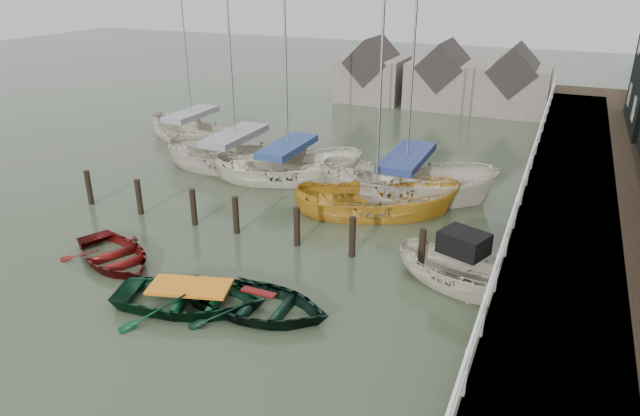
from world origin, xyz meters
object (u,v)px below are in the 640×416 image
at_px(sailboat_d, 405,194).
at_px(sailboat_c, 375,213).
at_px(sailboat_b, 288,178).
at_px(rowboat_green, 192,306).
at_px(sailboat_e, 193,140).
at_px(rowboat_dkgreen, 260,312).
at_px(rowboat_red, 115,262).
at_px(motorboat, 458,284).
at_px(sailboat_a, 237,168).

bearing_deg(sailboat_d, sailboat_c, 160.04).
relative_size(sailboat_b, sailboat_d, 0.92).
height_order(sailboat_b, sailboat_c, sailboat_b).
relative_size(rowboat_green, sailboat_d, 0.34).
bearing_deg(sailboat_c, sailboat_e, 43.53).
distance_m(rowboat_green, sailboat_b, 10.63).
height_order(rowboat_dkgreen, sailboat_d, sailboat_d).
bearing_deg(sailboat_e, rowboat_red, -136.79).
bearing_deg(sailboat_b, rowboat_green, 169.58).
height_order(motorboat, sailboat_b, sailboat_b).
bearing_deg(sailboat_c, rowboat_green, 140.06).
height_order(sailboat_b, sailboat_e, sailboat_b).
height_order(motorboat, sailboat_e, sailboat_e).
bearing_deg(rowboat_green, sailboat_c, -33.51).
distance_m(rowboat_green, sailboat_e, 16.88).
distance_m(motorboat, sailboat_e, 19.03).
distance_m(rowboat_dkgreen, sailboat_b, 10.71).
xyz_separation_m(rowboat_dkgreen, sailboat_e, (-11.61, 13.30, 0.06)).
xyz_separation_m(sailboat_a, sailboat_b, (2.84, -0.27, 0.00)).
height_order(rowboat_red, sailboat_c, sailboat_c).
xyz_separation_m(rowboat_green, motorboat, (6.64, 4.07, 0.10)).
bearing_deg(rowboat_red, rowboat_green, -81.80).
bearing_deg(sailboat_c, sailboat_b, 44.31).
height_order(sailboat_a, sailboat_d, sailboat_d).
xyz_separation_m(rowboat_dkgreen, sailboat_d, (1.25, 10.08, 0.06)).
bearing_deg(sailboat_c, sailboat_a, 50.53).
bearing_deg(sailboat_e, sailboat_c, -95.65).
bearing_deg(rowboat_red, sailboat_e, 50.21).
relative_size(rowboat_green, sailboat_e, 0.44).
bearing_deg(sailboat_b, motorboat, -147.94).
bearing_deg(rowboat_red, sailboat_a, 32.48).
distance_m(sailboat_c, sailboat_d, 2.29).
xyz_separation_m(motorboat, sailboat_b, (-8.83, 6.33, -0.04)).
xyz_separation_m(sailboat_c, sailboat_e, (-12.32, 5.45, 0.05)).
bearing_deg(sailboat_d, sailboat_e, 69.49).
relative_size(rowboat_dkgreen, sailboat_e, 0.42).
bearing_deg(motorboat, rowboat_dkgreen, 147.74).
bearing_deg(motorboat, sailboat_b, 75.17).
relative_size(rowboat_dkgreen, sailboat_d, 0.33).
height_order(rowboat_dkgreen, sailboat_e, sailboat_e).
height_order(rowboat_green, sailboat_d, sailboat_d).
bearing_deg(sailboat_d, rowboat_red, 137.10).
relative_size(rowboat_green, sailboat_c, 0.38).
distance_m(sailboat_d, sailboat_e, 13.26).
xyz_separation_m(rowboat_red, rowboat_green, (3.82, -1.17, 0.00)).
distance_m(rowboat_dkgreen, sailboat_a, 12.30).
distance_m(sailboat_b, sailboat_d, 5.33).
height_order(rowboat_dkgreen, sailboat_c, sailboat_c).
xyz_separation_m(rowboat_red, sailboat_d, (6.96, 9.41, 0.06)).
bearing_deg(rowboat_dkgreen, rowboat_red, 81.54).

